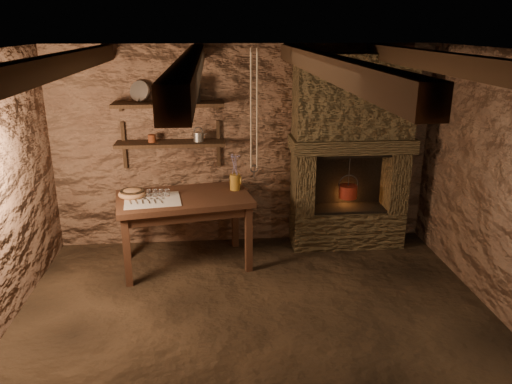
{
  "coord_description": "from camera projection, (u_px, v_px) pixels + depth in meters",
  "views": [
    {
      "loc": [
        -0.35,
        -3.84,
        2.6
      ],
      "look_at": [
        0.06,
        0.9,
        1.0
      ],
      "focal_mm": 35.0,
      "sensor_mm": 36.0,
      "label": 1
    }
  ],
  "objects": [
    {
      "name": "floor",
      "position": [
        258.0,
        329.0,
        4.48
      ],
      "size": [
        4.5,
        4.5,
        0.0
      ],
      "primitive_type": "plane",
      "color": "black",
      "rests_on": "ground"
    },
    {
      "name": "back_wall",
      "position": [
        243.0,
        147.0,
        5.98
      ],
      "size": [
        4.5,
        0.04,
        2.4
      ],
      "primitive_type": "cube",
      "color": "#4C3123",
      "rests_on": "floor"
    },
    {
      "name": "front_wall",
      "position": [
        299.0,
        357.0,
        2.21
      ],
      "size": [
        4.5,
        0.04,
        2.4
      ],
      "primitive_type": "cube",
      "color": "#4C3123",
      "rests_on": "floor"
    },
    {
      "name": "ceiling",
      "position": [
        259.0,
        53.0,
        3.71
      ],
      "size": [
        4.5,
        4.0,
        0.04
      ],
      "primitive_type": "cube",
      "color": "black",
      "rests_on": "back_wall"
    },
    {
      "name": "beam_far_left",
      "position": [
        53.0,
        66.0,
        3.62
      ],
      "size": [
        0.14,
        3.95,
        0.16
      ],
      "primitive_type": "cube",
      "color": "black",
      "rests_on": "ceiling"
    },
    {
      "name": "beam_mid_left",
      "position": [
        192.0,
        65.0,
        3.7
      ],
      "size": [
        0.14,
        3.95,
        0.16
      ],
      "primitive_type": "cube",
      "color": "black",
      "rests_on": "ceiling"
    },
    {
      "name": "beam_mid_right",
      "position": [
        324.0,
        65.0,
        3.78
      ],
      "size": [
        0.14,
        3.95,
        0.16
      ],
      "primitive_type": "cube",
      "color": "black",
      "rests_on": "ceiling"
    },
    {
      "name": "beam_far_right",
      "position": [
        451.0,
        64.0,
        3.86
      ],
      "size": [
        0.14,
        3.95,
        0.16
      ],
      "primitive_type": "cube",
      "color": "black",
      "rests_on": "ceiling"
    },
    {
      "name": "shelf_lower",
      "position": [
        171.0,
        144.0,
        5.73
      ],
      "size": [
        1.25,
        0.3,
        0.04
      ],
      "primitive_type": "cube",
      "color": "black",
      "rests_on": "back_wall"
    },
    {
      "name": "shelf_upper",
      "position": [
        168.0,
        104.0,
        5.59
      ],
      "size": [
        1.25,
        0.3,
        0.04
      ],
      "primitive_type": "cube",
      "color": "black",
      "rests_on": "back_wall"
    },
    {
      "name": "hearth",
      "position": [
        351.0,
        148.0,
        5.86
      ],
      "size": [
        1.43,
        0.51,
        2.3
      ],
      "color": "#3E301F",
      "rests_on": "floor"
    },
    {
      "name": "work_table",
      "position": [
        185.0,
        228.0,
        5.56
      ],
      "size": [
        1.56,
        1.06,
        0.82
      ],
      "rotation": [
        0.0,
        0.0,
        0.18
      ],
      "color": "#381F13",
      "rests_on": "floor"
    },
    {
      "name": "linen_cloth",
      "position": [
        152.0,
        200.0,
        5.31
      ],
      "size": [
        0.64,
        0.54,
        0.01
      ],
      "primitive_type": "cube",
      "rotation": [
        0.0,
        0.0,
        0.13
      ],
      "color": "beige",
      "rests_on": "work_table"
    },
    {
      "name": "pewter_cutlery_row",
      "position": [
        152.0,
        200.0,
        5.29
      ],
      "size": [
        0.51,
        0.25,
        0.01
      ],
      "primitive_type": null,
      "rotation": [
        0.0,
        0.0,
        0.13
      ],
      "color": "gray",
      "rests_on": "linen_cloth"
    },
    {
      "name": "drinking_glasses",
      "position": [
        155.0,
        193.0,
        5.4
      ],
      "size": [
        0.19,
        0.06,
        0.08
      ],
      "primitive_type": null,
      "color": "white",
      "rests_on": "linen_cloth"
    },
    {
      "name": "stoneware_jug",
      "position": [
        235.0,
        175.0,
        5.61
      ],
      "size": [
        0.14,
        0.14,
        0.42
      ],
      "rotation": [
        0.0,
        0.0,
        -0.2
      ],
      "color": "#9F6E1E",
      "rests_on": "work_table"
    },
    {
      "name": "wooden_bowl",
      "position": [
        132.0,
        194.0,
        5.41
      ],
      "size": [
        0.34,
        0.34,
        0.11
      ],
      "primitive_type": "ellipsoid",
      "rotation": [
        0.0,
        0.0,
        -0.11
      ],
      "color": "#A77148",
      "rests_on": "work_table"
    },
    {
      "name": "iron_stockpot",
      "position": [
        190.0,
        94.0,
        5.57
      ],
      "size": [
        0.29,
        0.29,
        0.18
      ],
      "primitive_type": "cylinder",
      "rotation": [
        0.0,
        0.0,
        -0.21
      ],
      "color": "#282523",
      "rests_on": "shelf_upper"
    },
    {
      "name": "tin_pan",
      "position": [
        140.0,
        91.0,
        5.61
      ],
      "size": [
        0.26,
        0.19,
        0.23
      ],
      "primitive_type": "cylinder",
      "rotation": [
        1.26,
        0.0,
        -0.41
      ],
      "color": "#A7A7A2",
      "rests_on": "shelf_upper"
    },
    {
      "name": "small_kettle",
      "position": [
        199.0,
        137.0,
        5.74
      ],
      "size": [
        0.19,
        0.17,
        0.16
      ],
      "primitive_type": null,
      "rotation": [
        0.0,
        0.0,
        0.42
      ],
      "color": "#A7A7A2",
      "rests_on": "shelf_lower"
    },
    {
      "name": "rusty_tin",
      "position": [
        152.0,
        138.0,
        5.7
      ],
      "size": [
        0.09,
        0.09,
        0.09
      ],
      "primitive_type": "cylinder",
      "rotation": [
        0.0,
        0.0,
        -0.02
      ],
      "color": "#602613",
      "rests_on": "shelf_lower"
    },
    {
      "name": "red_pot",
      "position": [
        348.0,
        191.0,
        5.98
      ],
      "size": [
        0.24,
        0.24,
        0.54
      ],
      "rotation": [
        0.0,
        0.0,
        -0.14
      ],
      "color": "maroon",
      "rests_on": "hearth"
    },
    {
      "name": "hanging_ropes",
      "position": [
        254.0,
        110.0,
        4.9
      ],
      "size": [
        0.08,
        0.08,
        1.2
      ],
      "primitive_type": null,
      "color": "beige",
      "rests_on": "ceiling"
    }
  ]
}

